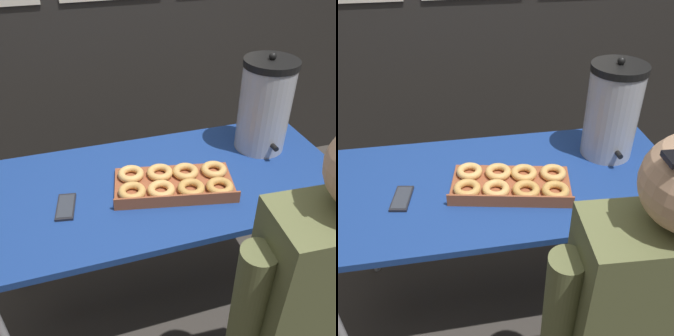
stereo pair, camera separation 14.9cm
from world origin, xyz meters
The scene contains 7 objects.
ground_plane centered at (0.00, 0.00, 0.00)m, with size 12.00×12.00×0.00m, color #3D3833.
back_wall centered at (0.00, 1.10, 1.22)m, with size 6.00×0.11×2.43m.
folding_table centered at (0.00, 0.00, 0.73)m, with size 1.46×0.70×0.78m.
donut_box centered at (0.02, -0.05, 0.80)m, with size 0.51×0.33×0.05m.
coffee_urn centered at (0.48, 0.13, 0.98)m, with size 0.23×0.26×0.44m.
cell_phone centered at (-0.41, -0.05, 0.78)m, with size 0.09×0.15×0.01m.
person_seated centered at (0.29, -0.65, 0.64)m, with size 0.59×0.26×1.33m.
Camera 1 is at (-0.35, -1.16, 1.71)m, focal length 40.00 mm.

